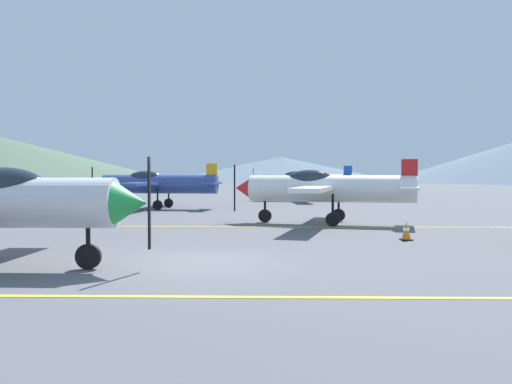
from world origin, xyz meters
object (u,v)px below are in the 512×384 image
object	(u,v)px
airplane_mid	(324,188)
airplane_back	(304,181)
traffic_cone_front	(406,231)
airplane_far	(155,183)

from	to	relation	value
airplane_mid	airplane_back	bearing A→B (deg)	88.73
airplane_back	airplane_mid	bearing A→B (deg)	-91.27
airplane_mid	airplane_back	size ratio (longest dim) A/B	0.99
airplane_mid	traffic_cone_front	world-z (taller)	airplane_mid
airplane_mid	airplane_far	size ratio (longest dim) A/B	0.99
traffic_cone_front	airplane_far	bearing A→B (deg)	126.81
airplane_back	traffic_cone_front	distance (m)	24.79
airplane_mid	airplane_back	xyz separation A→B (m)	(0.42, 19.13, 0.00)
airplane_back	traffic_cone_front	xyz separation A→B (m)	(1.62, -24.70, -1.24)
airplane_mid	traffic_cone_front	bearing A→B (deg)	-69.82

